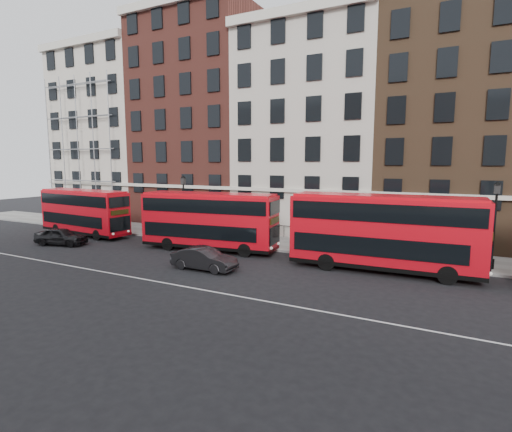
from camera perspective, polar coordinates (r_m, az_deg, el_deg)
The scene contains 13 objects.
ground at distance 23.41m, azimuth -6.97°, elevation -8.68°, with size 120.00×120.00×0.00m, color black.
pavement at distance 32.31m, azimuth 3.72°, elevation -3.92°, with size 80.00×5.00×0.15m, color gray.
kerb at distance 30.09m, azimuth 1.77°, elevation -4.77°, with size 80.00×0.30×0.16m, color gray.
road_centre_line at distance 21.87m, azimuth -10.00°, elevation -9.92°, with size 70.00×0.12×0.01m, color white.
building_terrace at distance 38.77m, azimuth 8.01°, elevation 13.06°, with size 64.00×11.95×22.00m.
bus_a at distance 39.22m, azimuth -23.36°, elevation 0.67°, with size 9.91×3.13×4.10m.
bus_b at distance 29.91m, azimuth -6.78°, elevation -0.54°, with size 10.50×3.77×4.32m.
bus_c at distance 25.05m, azimuth 17.71°, elevation -2.06°, with size 11.17×3.17×4.65m.
car_rear at distance 35.46m, azimuth -26.07°, elevation -2.63°, with size 1.65×4.11×1.40m, color black.
car_front at distance 24.88m, azimuth -7.44°, elevation -6.07°, with size 1.45×4.17×1.37m, color black.
lamp_post_left at distance 34.75m, azimuth -10.29°, elevation 1.81°, with size 0.44×0.44×5.33m.
lamp_post_right at distance 27.86m, azimuth 30.93°, elevation -0.62°, with size 0.44×0.44×5.33m.
iron_railings at distance 34.18m, azimuth 5.24°, elevation -2.31°, with size 6.60×0.06×1.00m, color black, non-canonical shape.
Camera 1 is at (12.89, -18.40, 6.60)m, focal length 28.00 mm.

